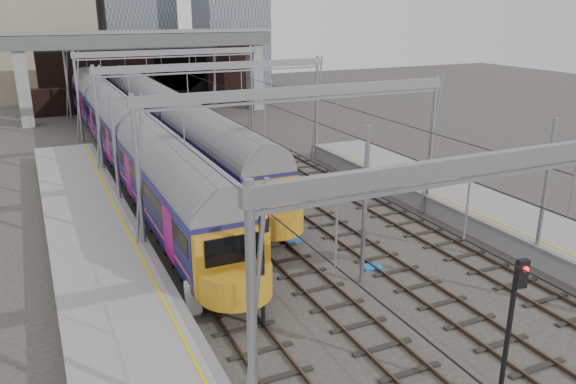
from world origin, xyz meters
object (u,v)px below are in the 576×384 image
signal_near_left (263,254)px  signal_near_centre (513,313)px  train_main (136,97)px  relay_cabinet (193,298)px  train_second (104,108)px

signal_near_left → signal_near_centre: signal_near_left is taller
train_main → signal_near_centre: 49.20m
relay_cabinet → train_main: bearing=92.6°
signal_near_centre → signal_near_left: bearing=134.9°
train_main → signal_near_centre: size_ratio=15.06×
train_main → relay_cabinet: (-5.38, -40.09, -2.03)m
signal_near_left → train_main: bearing=68.5°
train_second → signal_near_left: bearing=-88.9°
train_second → signal_near_left: (0.71, -36.79, 0.38)m
train_second → signal_near_centre: train_second is taller
signal_near_centre → relay_cabinet: (-7.16, 9.07, -2.37)m
train_main → relay_cabinet: bearing=-97.6°
train_main → signal_near_left: size_ratio=14.89×
train_main → train_second: 6.85m
relay_cabinet → train_second: bearing=98.0°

